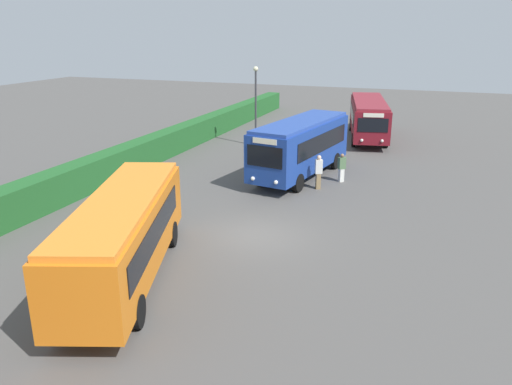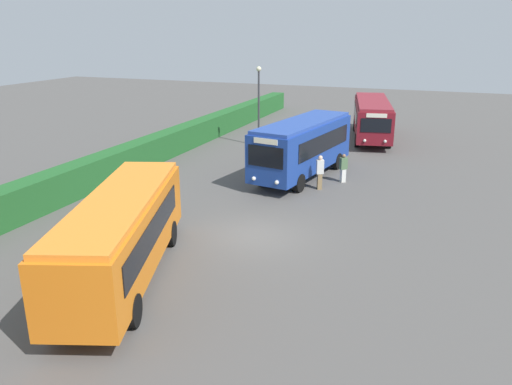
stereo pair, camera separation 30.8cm
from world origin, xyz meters
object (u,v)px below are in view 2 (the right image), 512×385
(bus_orange, at_px, (122,232))
(lamppost, at_px, (259,97))
(bus_maroon, at_px, (372,117))
(bus_blue, at_px, (303,145))
(person_center, at_px, (320,171))
(person_right, at_px, (343,167))

(bus_orange, xyz_separation_m, lamppost, (21.35, 3.17, 1.82))
(bus_maroon, height_order, lamppost, lamppost)
(bus_blue, relative_size, lamppost, 1.57)
(bus_orange, height_order, person_center, bus_orange)
(bus_blue, distance_m, person_right, 2.69)
(bus_blue, xyz_separation_m, person_center, (-1.95, -1.56, -0.90))
(bus_blue, xyz_separation_m, bus_maroon, (12.30, -2.06, -0.14))
(bus_blue, distance_m, lamppost, 8.84)
(bus_blue, bearing_deg, person_right, 95.58)
(bus_blue, bearing_deg, lamppost, -132.72)
(bus_maroon, xyz_separation_m, person_center, (-14.25, 0.50, -0.76))
(person_center, xyz_separation_m, lamppost, (8.80, 6.89, 2.57))
(bus_blue, height_order, lamppost, lamppost)
(bus_orange, distance_m, bus_maroon, 27.12)
(bus_blue, xyz_separation_m, person_right, (-0.17, -2.47, -1.05))
(bus_orange, bearing_deg, bus_blue, -27.93)
(person_center, xyz_separation_m, person_right, (1.79, -0.91, -0.15))
(person_center, height_order, person_right, person_center)
(bus_maroon, distance_m, person_right, 12.50)
(lamppost, bearing_deg, bus_maroon, -53.62)
(person_right, bearing_deg, bus_blue, -135.37)
(person_center, bearing_deg, bus_blue, 11.21)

